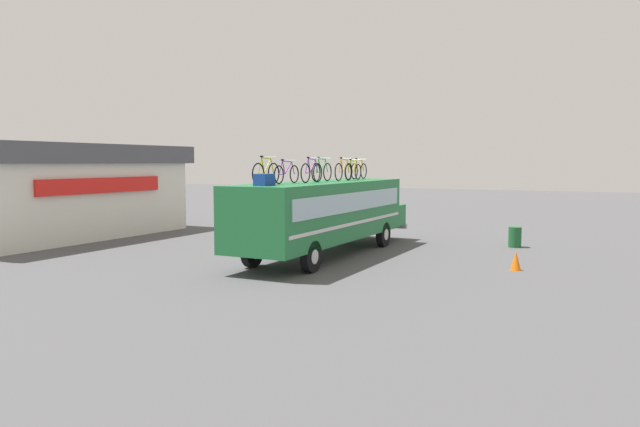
{
  "coord_description": "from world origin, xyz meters",
  "views": [
    {
      "loc": [
        -20.65,
        -10.14,
        3.65
      ],
      "look_at": [
        -0.26,
        0.0,
        1.69
      ],
      "focal_mm": 33.69,
      "sensor_mm": 36.0,
      "label": 1
    }
  ],
  "objects_px": {
    "rooftop_bicycle_3": "(312,172)",
    "rooftop_bicycle_7": "(359,170)",
    "trash_bin": "(515,237)",
    "bus": "(326,211)",
    "rooftop_bicycle_6": "(353,171)",
    "rooftop_bicycle_1": "(266,173)",
    "luggage_bag_1": "(264,180)",
    "traffic_cone": "(516,261)",
    "rooftop_bicycle_5": "(344,171)",
    "rooftop_bicycle_4": "(322,171)",
    "rooftop_bicycle_2": "(287,173)"
  },
  "relations": [
    {
      "from": "rooftop_bicycle_6",
      "to": "rooftop_bicycle_2",
      "type": "bearing_deg",
      "value": 175.77
    },
    {
      "from": "rooftop_bicycle_6",
      "to": "luggage_bag_1",
      "type": "bearing_deg",
      "value": 179.54
    },
    {
      "from": "rooftop_bicycle_7",
      "to": "rooftop_bicycle_4",
      "type": "bearing_deg",
      "value": -179.29
    },
    {
      "from": "bus",
      "to": "rooftop_bicycle_7",
      "type": "bearing_deg",
      "value": 3.21
    },
    {
      "from": "rooftop_bicycle_7",
      "to": "trash_bin",
      "type": "height_order",
      "value": "rooftop_bicycle_7"
    },
    {
      "from": "rooftop_bicycle_6",
      "to": "trash_bin",
      "type": "bearing_deg",
      "value": -63.13
    },
    {
      "from": "trash_bin",
      "to": "rooftop_bicycle_1",
      "type": "bearing_deg",
      "value": 144.87
    },
    {
      "from": "rooftop_bicycle_6",
      "to": "rooftop_bicycle_5",
      "type": "bearing_deg",
      "value": -174.71
    },
    {
      "from": "rooftop_bicycle_3",
      "to": "rooftop_bicycle_7",
      "type": "relative_size",
      "value": 0.95
    },
    {
      "from": "rooftop_bicycle_4",
      "to": "rooftop_bicycle_5",
      "type": "distance_m",
      "value": 1.38
    },
    {
      "from": "bus",
      "to": "rooftop_bicycle_1",
      "type": "distance_m",
      "value": 4.13
    },
    {
      "from": "rooftop_bicycle_5",
      "to": "rooftop_bicycle_6",
      "type": "xyz_separation_m",
      "value": [
        1.23,
        0.11,
        -0.02
      ]
    },
    {
      "from": "bus",
      "to": "rooftop_bicycle_5",
      "type": "distance_m",
      "value": 2.02
    },
    {
      "from": "rooftop_bicycle_4",
      "to": "rooftop_bicycle_7",
      "type": "relative_size",
      "value": 0.97
    },
    {
      "from": "rooftop_bicycle_4",
      "to": "trash_bin",
      "type": "bearing_deg",
      "value": -48.41
    },
    {
      "from": "rooftop_bicycle_1",
      "to": "trash_bin",
      "type": "bearing_deg",
      "value": -35.13
    },
    {
      "from": "rooftop_bicycle_3",
      "to": "rooftop_bicycle_7",
      "type": "distance_m",
      "value": 5.15
    },
    {
      "from": "rooftop_bicycle_5",
      "to": "rooftop_bicycle_6",
      "type": "height_order",
      "value": "rooftop_bicycle_5"
    },
    {
      "from": "rooftop_bicycle_3",
      "to": "luggage_bag_1",
      "type": "bearing_deg",
      "value": 178.92
    },
    {
      "from": "rooftop_bicycle_7",
      "to": "traffic_cone",
      "type": "bearing_deg",
      "value": -117.62
    },
    {
      "from": "luggage_bag_1",
      "to": "rooftop_bicycle_6",
      "type": "xyz_separation_m",
      "value": [
        7.06,
        -0.06,
        0.18
      ]
    },
    {
      "from": "rooftop_bicycle_1",
      "to": "luggage_bag_1",
      "type": "bearing_deg",
      "value": -152.58
    },
    {
      "from": "rooftop_bicycle_4",
      "to": "rooftop_bicycle_6",
      "type": "relative_size",
      "value": 0.99
    },
    {
      "from": "rooftop_bicycle_2",
      "to": "rooftop_bicycle_7",
      "type": "distance_m",
      "value": 6.32
    },
    {
      "from": "rooftop_bicycle_1",
      "to": "trash_bin",
      "type": "distance_m",
      "value": 11.91
    },
    {
      "from": "bus",
      "to": "rooftop_bicycle_6",
      "type": "bearing_deg",
      "value": -1.29
    },
    {
      "from": "rooftop_bicycle_2",
      "to": "rooftop_bicycle_3",
      "type": "height_order",
      "value": "rooftop_bicycle_3"
    },
    {
      "from": "rooftop_bicycle_3",
      "to": "trash_bin",
      "type": "height_order",
      "value": "rooftop_bicycle_3"
    },
    {
      "from": "rooftop_bicycle_2",
      "to": "traffic_cone",
      "type": "distance_m",
      "value": 8.39
    },
    {
      "from": "rooftop_bicycle_5",
      "to": "trash_bin",
      "type": "distance_m",
      "value": 8.02
    },
    {
      "from": "trash_bin",
      "to": "traffic_cone",
      "type": "xyz_separation_m",
      "value": [
        -5.72,
        -0.89,
        -0.11
      ]
    },
    {
      "from": "bus",
      "to": "rooftop_bicycle_6",
      "type": "distance_m",
      "value": 2.94
    },
    {
      "from": "trash_bin",
      "to": "rooftop_bicycle_4",
      "type": "bearing_deg",
      "value": 131.59
    },
    {
      "from": "rooftop_bicycle_7",
      "to": "rooftop_bicycle_3",
      "type": "bearing_deg",
      "value": -176.96
    },
    {
      "from": "rooftop_bicycle_6",
      "to": "traffic_cone",
      "type": "distance_m",
      "value": 8.1
    },
    {
      "from": "rooftop_bicycle_1",
      "to": "rooftop_bicycle_7",
      "type": "xyz_separation_m",
      "value": [
        7.59,
        -0.18,
        -0.01
      ]
    },
    {
      "from": "rooftop_bicycle_5",
      "to": "rooftop_bicycle_1",
      "type": "bearing_deg",
      "value": 173.72
    },
    {
      "from": "bus",
      "to": "rooftop_bicycle_1",
      "type": "height_order",
      "value": "rooftop_bicycle_1"
    },
    {
      "from": "rooftop_bicycle_3",
      "to": "rooftop_bicycle_7",
      "type": "height_order",
      "value": "rooftop_bicycle_3"
    },
    {
      "from": "trash_bin",
      "to": "traffic_cone",
      "type": "relative_size",
      "value": 1.34
    },
    {
      "from": "luggage_bag_1",
      "to": "rooftop_bicycle_2",
      "type": "xyz_separation_m",
      "value": [
        2.02,
        0.32,
        0.17
      ]
    },
    {
      "from": "rooftop_bicycle_7",
      "to": "trash_bin",
      "type": "bearing_deg",
      "value": -73.92
    },
    {
      "from": "rooftop_bicycle_1",
      "to": "rooftop_bicycle_5",
      "type": "bearing_deg",
      "value": -6.28
    },
    {
      "from": "trash_bin",
      "to": "bus",
      "type": "bearing_deg",
      "value": 132.07
    },
    {
      "from": "rooftop_bicycle_4",
      "to": "rooftop_bicycle_6",
      "type": "height_order",
      "value": "rooftop_bicycle_4"
    },
    {
      "from": "rooftop_bicycle_7",
      "to": "traffic_cone",
      "type": "height_order",
      "value": "rooftop_bicycle_7"
    },
    {
      "from": "rooftop_bicycle_3",
      "to": "rooftop_bicycle_7",
      "type": "xyz_separation_m",
      "value": [
        5.14,
        0.27,
        -0.01
      ]
    },
    {
      "from": "rooftop_bicycle_1",
      "to": "bus",
      "type": "bearing_deg",
      "value": -5.85
    },
    {
      "from": "rooftop_bicycle_7",
      "to": "trash_bin",
      "type": "xyz_separation_m",
      "value": [
        1.87,
        -6.48,
        -2.84
      ]
    },
    {
      "from": "trash_bin",
      "to": "traffic_cone",
      "type": "bearing_deg",
      "value": -171.2
    }
  ]
}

